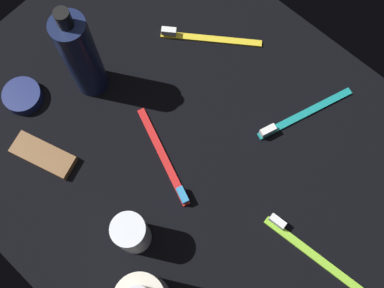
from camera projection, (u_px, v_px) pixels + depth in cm
name	position (u px, v px, depth cm)	size (l,w,h in cm)	color
ground_plane	(192.00, 151.00, 75.64)	(84.00, 64.00, 1.20)	black
lotion_bottle	(81.00, 56.00, 70.10)	(5.35, 5.35, 20.66)	#141E43
deodorant_stick	(132.00, 234.00, 66.06)	(4.96, 4.96, 9.69)	silver
toothbrush_teal	(300.00, 115.00, 76.29)	(7.27, 17.33, 2.10)	teal
toothbrush_yellow	(205.00, 37.00, 80.90)	(15.24, 11.60, 2.10)	yellow
toothbrush_red	(166.00, 161.00, 73.84)	(17.16, 7.78, 2.10)	red
toothbrush_lime	(310.00, 249.00, 69.52)	(18.04, 2.55, 2.10)	#8CD133
snack_bar_brown	(43.00, 155.00, 74.00)	(10.40, 4.00, 1.50)	brown
cream_tin_left	(23.00, 96.00, 77.04)	(6.44, 6.44, 1.88)	navy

